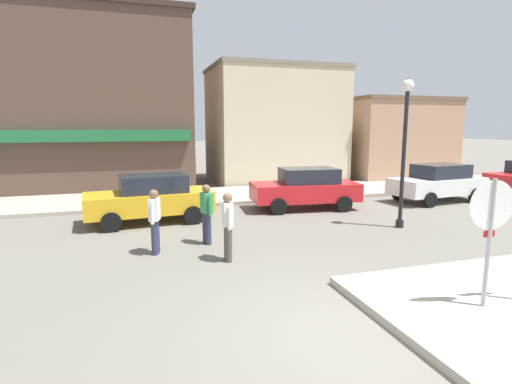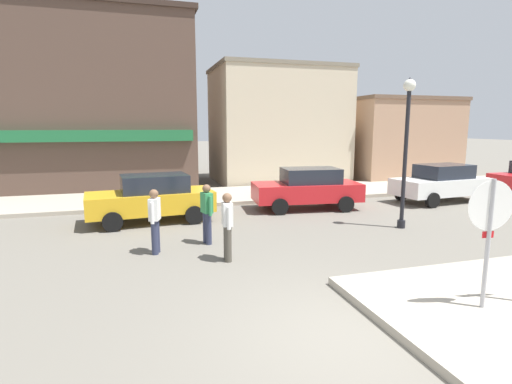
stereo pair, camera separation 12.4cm
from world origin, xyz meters
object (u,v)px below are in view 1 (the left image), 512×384
object	(u,v)px
parked_car_nearest	(150,198)
parked_car_third	(438,182)
parked_car_second	(306,188)
pedestrian_crossing_far	(155,220)
lamp_post	(405,132)
stop_sign	(490,226)
pedestrian_kerb_side	(228,225)
pedestrian_crossing_near	(207,212)

from	to	relation	value
parked_car_nearest	parked_car_third	xyz separation A→B (m)	(11.65, 0.21, 0.00)
parked_car_second	pedestrian_crossing_far	xyz separation A→B (m)	(-5.79, -3.92, 0.06)
parked_car_third	pedestrian_crossing_far	size ratio (longest dim) A/B	2.58
parked_car_third	lamp_post	bearing A→B (deg)	-142.78
pedestrian_crossing_far	parked_car_second	bearing A→B (deg)	34.09
stop_sign	pedestrian_kerb_side	world-z (taller)	stop_sign
stop_sign	lamp_post	bearing A→B (deg)	66.01
parked_car_nearest	parked_car_second	world-z (taller)	same
parked_car_nearest	pedestrian_kerb_side	bearing A→B (deg)	-71.10
pedestrian_crossing_far	pedestrian_kerb_side	world-z (taller)	same
stop_sign	pedestrian_crossing_near	distance (m)	6.57
stop_sign	lamp_post	distance (m)	6.05
stop_sign	parked_car_nearest	bearing A→B (deg)	120.72
stop_sign	parked_car_third	size ratio (longest dim) A/B	0.55
parked_car_nearest	pedestrian_crossing_far	xyz separation A→B (m)	(-0.05, -3.46, 0.06)
parked_car_nearest	parked_car_third	world-z (taller)	same
lamp_post	parked_car_third	bearing A→B (deg)	37.22
pedestrian_crossing_far	parked_car_nearest	bearing A→B (deg)	89.21
stop_sign	pedestrian_kerb_side	size ratio (longest dim) A/B	1.43
stop_sign	pedestrian_crossing_near	world-z (taller)	stop_sign
lamp_post	pedestrian_crossing_far	xyz separation A→B (m)	(-7.43, -0.43, -2.09)
lamp_post	parked_car_third	xyz separation A→B (m)	(4.27, 3.24, -2.15)
parked_car_third	pedestrian_crossing_near	size ratio (longest dim) A/B	2.58
parked_car_second	pedestrian_crossing_far	bearing A→B (deg)	-145.91
parked_car_third	pedestrian_crossing_near	bearing A→B (deg)	-162.79
parked_car_third	pedestrian_kerb_side	size ratio (longest dim) A/B	2.58
parked_car_nearest	pedestrian_kerb_side	world-z (taller)	pedestrian_kerb_side
parked_car_second	pedestrian_crossing_near	size ratio (longest dim) A/B	2.58
lamp_post	pedestrian_crossing_far	size ratio (longest dim) A/B	2.82
lamp_post	parked_car_second	bearing A→B (deg)	115.10
pedestrian_kerb_side	parked_car_second	bearing A→B (deg)	49.69
stop_sign	parked_car_third	world-z (taller)	stop_sign
stop_sign	parked_car_third	xyz separation A→B (m)	(6.65, 8.61, -0.71)
lamp_post	parked_car_nearest	xyz separation A→B (m)	(-7.38, 3.03, -2.15)
parked_car_third	parked_car_nearest	bearing A→B (deg)	-178.99
lamp_post	pedestrian_kerb_side	world-z (taller)	lamp_post
lamp_post	pedestrian_crossing_near	bearing A→B (deg)	179.61
pedestrian_crossing_near	pedestrian_crossing_far	distance (m)	1.44
parked_car_third	pedestrian_crossing_far	distance (m)	12.26
pedestrian_crossing_near	pedestrian_kerb_side	xyz separation A→B (m)	(0.22, -1.50, 0.00)
parked_car_nearest	parked_car_second	distance (m)	5.76
parked_car_nearest	pedestrian_kerb_side	xyz separation A→B (m)	(1.54, -4.50, 0.06)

